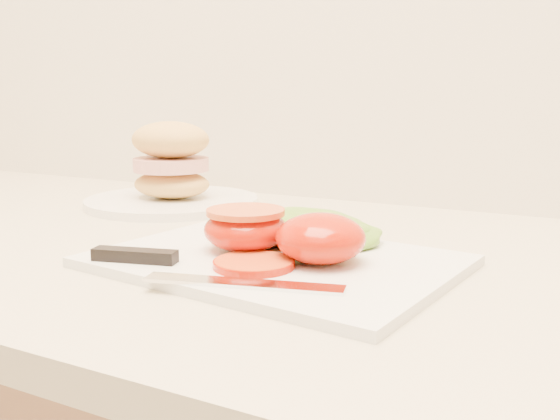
% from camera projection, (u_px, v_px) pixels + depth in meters
% --- Properties ---
extents(cutting_board, '(0.37, 0.28, 0.01)m').
position_uv_depth(cutting_board, '(275.00, 261.00, 0.62)').
color(cutting_board, silver).
rests_on(cutting_board, counter).
extents(tomato_half_dome, '(0.09, 0.09, 0.05)m').
position_uv_depth(tomato_half_dome, '(321.00, 238.00, 0.59)').
color(tomato_half_dome, red).
rests_on(tomato_half_dome, cutting_board).
extents(tomato_half_cut, '(0.09, 0.09, 0.04)m').
position_uv_depth(tomato_half_cut, '(246.00, 228.00, 0.64)').
color(tomato_half_cut, red).
rests_on(tomato_half_cut, cutting_board).
extents(tomato_slice_0, '(0.07, 0.07, 0.01)m').
position_uv_depth(tomato_slice_0, '(254.00, 264.00, 0.58)').
color(tomato_slice_0, '#D65E20').
rests_on(tomato_slice_0, cutting_board).
extents(lettuce_leaf_0, '(0.15, 0.10, 0.03)m').
position_uv_depth(lettuce_leaf_0, '(302.00, 228.00, 0.68)').
color(lettuce_leaf_0, '#629527').
rests_on(lettuce_leaf_0, cutting_board).
extents(lettuce_leaf_1, '(0.12, 0.12, 0.02)m').
position_uv_depth(lettuce_leaf_1, '(338.00, 235.00, 0.66)').
color(lettuce_leaf_1, '#629527').
rests_on(lettuce_leaf_1, cutting_board).
extents(knife, '(0.26, 0.07, 0.01)m').
position_uv_depth(knife, '(174.00, 266.00, 0.57)').
color(knife, silver).
rests_on(knife, cutting_board).
extents(sandwich_plate, '(0.26, 0.26, 0.13)m').
position_uv_depth(sandwich_plate, '(171.00, 175.00, 0.94)').
color(sandwich_plate, white).
rests_on(sandwich_plate, counter).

